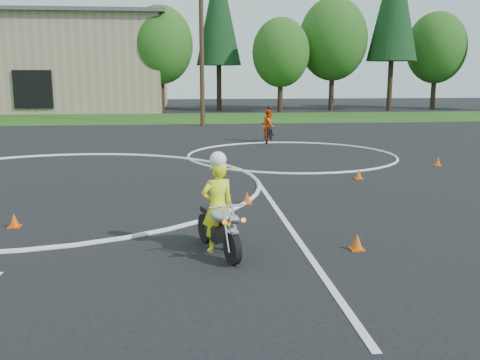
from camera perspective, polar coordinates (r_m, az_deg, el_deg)
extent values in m
plane|color=black|center=(13.26, -22.87, -3.17)|extent=(120.00, 120.00, 0.00)
cube|color=#1E4714|center=(39.61, -11.60, 6.43)|extent=(120.00, 10.00, 0.02)
torus|color=silver|center=(16.08, -19.82, -0.54)|extent=(12.12, 12.12, 0.12)
torus|color=silver|center=(20.93, 5.47, 2.63)|extent=(8.10, 8.10, 0.10)
cube|color=silver|center=(10.95, 5.40, -5.19)|extent=(0.12, 10.00, 0.01)
cylinder|color=black|center=(8.86, -0.81, -7.29)|extent=(0.27, 0.56, 0.55)
cylinder|color=black|center=(10.00, -3.70, -5.15)|extent=(0.27, 0.56, 0.55)
cube|color=black|center=(9.44, -2.45, -5.55)|extent=(0.40, 0.56, 0.28)
ellipsoid|color=silver|center=(9.18, -2.05, -3.76)|extent=(0.49, 0.66, 0.26)
cube|color=black|center=(9.60, -3.07, -3.33)|extent=(0.40, 0.60, 0.09)
cylinder|color=silver|center=(8.79, -1.50, -5.23)|extent=(0.14, 0.33, 0.74)
cylinder|color=silver|center=(8.86, -0.51, -5.11)|extent=(0.14, 0.33, 0.74)
cube|color=white|center=(8.75, -0.77, -5.50)|extent=(0.18, 0.23, 0.05)
cylinder|color=white|center=(8.88, -1.40, -2.81)|extent=(0.62, 0.23, 0.03)
sphere|color=silver|center=(8.63, -0.58, -4.28)|extent=(0.17, 0.17, 0.17)
sphere|color=#DD5E0B|center=(8.59, -1.65, -4.54)|extent=(0.08, 0.08, 0.08)
sphere|color=orange|center=(8.72, 0.37, -4.31)|extent=(0.08, 0.08, 0.08)
cylinder|color=white|center=(9.84, -2.43, -5.40)|extent=(0.30, 0.72, 0.07)
imported|color=#F8FE1A|center=(9.37, -2.41, -2.84)|extent=(0.68, 0.55, 1.62)
sphere|color=white|center=(9.17, -2.35, 2.16)|extent=(0.29, 0.29, 0.29)
imported|color=black|center=(25.08, 3.14, 5.12)|extent=(1.14, 1.88, 0.94)
imported|color=#FF4D0D|center=(25.05, 3.15, 5.82)|extent=(0.80, 0.90, 1.56)
sphere|color=black|center=(24.99, 3.17, 7.65)|extent=(0.27, 0.27, 0.27)
cone|color=#D54C0B|center=(16.46, 12.56, 0.61)|extent=(0.22, 0.22, 0.30)
cube|color=#D54C0B|center=(16.49, 12.54, 0.15)|extent=(0.24, 0.24, 0.03)
cone|color=#D54C0B|center=(12.99, 0.75, -1.90)|extent=(0.22, 0.22, 0.30)
cube|color=#D54C0B|center=(13.02, 0.74, -2.47)|extent=(0.24, 0.24, 0.03)
cone|color=#D54C0B|center=(9.82, 12.38, -6.46)|extent=(0.22, 0.22, 0.30)
cube|color=#D54C0B|center=(9.86, 12.35, -7.21)|extent=(0.24, 0.24, 0.03)
cone|color=#D54C0B|center=(11.92, -22.97, -3.98)|extent=(0.22, 0.22, 0.30)
cube|color=#D54C0B|center=(11.95, -22.92, -4.61)|extent=(0.24, 0.24, 0.03)
cone|color=#D54C0B|center=(19.72, 20.34, 1.88)|extent=(0.22, 0.22, 0.30)
cube|color=#D54C0B|center=(19.74, 20.31, 1.50)|extent=(0.24, 0.24, 0.03)
cube|color=black|center=(45.79, -21.22, 9.01)|extent=(3.00, 0.16, 3.00)
cylinder|color=#382619|center=(46.36, -8.34, 9.18)|extent=(0.44, 0.44, 3.24)
ellipsoid|color=#1E5116|center=(46.41, -8.48, 14.07)|extent=(5.40, 5.40, 6.48)
cylinder|color=#382619|center=(48.41, -2.25, 9.79)|extent=(0.44, 0.44, 3.96)
cone|color=black|center=(48.72, -2.31, 17.63)|extent=(3.96, 3.96, 9.35)
cylinder|color=#382619|center=(46.05, 4.30, 9.03)|extent=(0.44, 0.44, 2.88)
ellipsoid|color=#1E5116|center=(46.06, 4.37, 13.41)|extent=(4.80, 4.80, 5.76)
cylinder|color=#382619|center=(49.09, 9.72, 9.45)|extent=(0.44, 0.44, 3.60)
ellipsoid|color=#1E5116|center=(49.18, 9.90, 14.57)|extent=(6.00, 6.00, 7.20)
cylinder|color=#382619|center=(49.72, 15.69, 9.63)|extent=(0.44, 0.44, 4.32)
cone|color=black|center=(50.11, 16.14, 17.95)|extent=(4.32, 4.32, 10.20)
cylinder|color=#382619|center=(53.56, 19.92, 8.88)|extent=(0.44, 0.44, 3.24)
ellipsoid|color=#1E5116|center=(53.59, 20.20, 13.11)|extent=(5.40, 5.40, 6.48)
cylinder|color=#382619|center=(47.69, -13.15, 8.84)|extent=(0.44, 0.44, 2.88)
ellipsoid|color=#1E5116|center=(47.70, -13.34, 13.07)|extent=(4.80, 4.80, 5.76)
cylinder|color=#473321|center=(33.37, -4.12, 14.37)|extent=(0.28, 0.28, 10.00)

